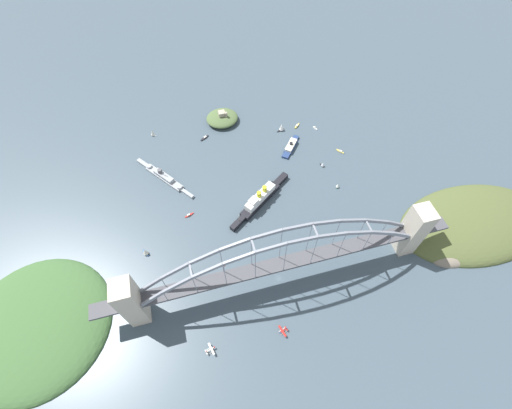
# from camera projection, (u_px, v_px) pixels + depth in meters

# --- Properties ---
(ground_plane) EXTENTS (1400.00, 1400.00, 0.00)m
(ground_plane) POSITION_uv_depth(u_px,v_px,m) (279.00, 278.00, 315.84)
(ground_plane) COLOR #3D4C56
(harbor_arch_bridge) EXTENTS (310.58, 18.17, 79.15)m
(harbor_arch_bridge) POSITION_uv_depth(u_px,v_px,m) (281.00, 263.00, 288.77)
(harbor_arch_bridge) COLOR #BCB29E
(harbor_arch_bridge) RESTS_ON ground
(headland_west_shore) EXTENTS (125.21, 124.72, 27.05)m
(headland_west_shore) POSITION_uv_depth(u_px,v_px,m) (35.00, 329.00, 290.20)
(headland_west_shore) COLOR #3D6033
(headland_west_shore) RESTS_ON ground
(headland_east_shore) EXTENTS (157.06, 91.84, 27.41)m
(headland_east_shore) POSITION_uv_depth(u_px,v_px,m) (472.00, 225.00, 348.14)
(headland_east_shore) COLOR #4C562D
(headland_east_shore) RESTS_ON ground
(ocean_liner) EXTENTS (76.53, 57.34, 19.23)m
(ocean_liner) POSITION_uv_depth(u_px,v_px,m) (260.00, 199.00, 359.40)
(ocean_liner) COLOR black
(ocean_liner) RESTS_ON ground
(naval_cruiser) EXTENTS (55.05, 71.36, 16.99)m
(naval_cruiser) POSITION_uv_depth(u_px,v_px,m) (164.00, 177.00, 380.03)
(naval_cruiser) COLOR gray
(naval_cruiser) RESTS_ON ground
(harbor_ferry_steamer) EXTENTS (30.22, 34.32, 8.11)m
(harbor_ferry_steamer) POSITION_uv_depth(u_px,v_px,m) (291.00, 146.00, 406.76)
(harbor_ferry_steamer) COLOR navy
(harbor_ferry_steamer) RESTS_ON ground
(fort_island_mid_harbor) EXTENTS (39.25, 36.26, 15.67)m
(fort_island_mid_harbor) POSITION_uv_depth(u_px,v_px,m) (222.00, 118.00, 430.47)
(fort_island_mid_harbor) COLOR #4C6038
(fort_island_mid_harbor) RESTS_ON ground
(seaplane_taxiing_near_bridge) EXTENTS (7.62, 10.42, 4.62)m
(seaplane_taxiing_near_bridge) POSITION_uv_depth(u_px,v_px,m) (283.00, 331.00, 287.72)
(seaplane_taxiing_near_bridge) COLOR #B7B7B2
(seaplane_taxiing_near_bridge) RESTS_ON ground
(seaplane_second_in_formation) EXTENTS (8.49, 10.37, 5.13)m
(seaplane_second_in_formation) POSITION_uv_depth(u_px,v_px,m) (211.00, 350.00, 278.89)
(seaplane_second_in_formation) COLOR #B7B7B2
(seaplane_second_in_formation) RESTS_ON ground
(small_boat_0) EXTENTS (8.63, 8.22, 2.37)m
(small_boat_0) POSITION_uv_depth(u_px,v_px,m) (297.00, 126.00, 428.71)
(small_boat_0) COLOR gold
(small_boat_0) RESTS_ON ground
(small_boat_1) EXTENTS (7.17, 9.08, 1.92)m
(small_boat_1) POSITION_uv_depth(u_px,v_px,m) (340.00, 151.00, 404.64)
(small_boat_1) COLOR gold
(small_boat_1) RESTS_ON ground
(small_boat_2) EXTENTS (6.59, 6.00, 8.80)m
(small_boat_2) POSITION_uv_depth(u_px,v_px,m) (152.00, 133.00, 416.99)
(small_boat_2) COLOR silver
(small_boat_2) RESTS_ON ground
(small_boat_3) EXTENTS (10.13, 7.17, 11.51)m
(small_boat_3) POSITION_uv_depth(u_px,v_px,m) (282.00, 127.00, 421.23)
(small_boat_3) COLOR black
(small_boat_3) RESTS_ON ground
(small_boat_4) EXTENTS (3.44, 7.02, 2.27)m
(small_boat_4) POSITION_uv_depth(u_px,v_px,m) (315.00, 128.00, 426.71)
(small_boat_4) COLOR silver
(small_boat_4) RESTS_ON ground
(small_boat_5) EXTENTS (11.13, 7.92, 2.29)m
(small_boat_5) POSITION_uv_depth(u_px,v_px,m) (205.00, 138.00, 417.05)
(small_boat_5) COLOR black
(small_boat_5) RESTS_ON ground
(small_boat_6) EXTENTS (6.43, 8.46, 9.65)m
(small_boat_6) POSITION_uv_depth(u_px,v_px,m) (145.00, 252.00, 326.27)
(small_boat_6) COLOR #234C8C
(small_boat_6) RESTS_ON ground
(small_boat_7) EXTENTS (4.53, 6.28, 7.03)m
(small_boat_7) POSITION_uv_depth(u_px,v_px,m) (323.00, 164.00, 389.89)
(small_boat_7) COLOR black
(small_boat_7) RESTS_ON ground
(small_boat_8) EXTENTS (5.39, 5.84, 6.51)m
(small_boat_8) POSITION_uv_depth(u_px,v_px,m) (338.00, 185.00, 372.84)
(small_boat_8) COLOR #2D6B3D
(small_boat_8) RESTS_ON ground
(small_boat_9) EXTENTS (9.71, 4.38, 2.31)m
(small_boat_9) POSITION_uv_depth(u_px,v_px,m) (189.00, 215.00, 354.02)
(small_boat_9) COLOR #B2231E
(small_boat_9) RESTS_ON ground
(channel_marker_buoy) EXTENTS (2.20, 2.20, 2.75)m
(channel_marker_buoy) POSITION_uv_depth(u_px,v_px,m) (224.00, 265.00, 322.27)
(channel_marker_buoy) COLOR red
(channel_marker_buoy) RESTS_ON ground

